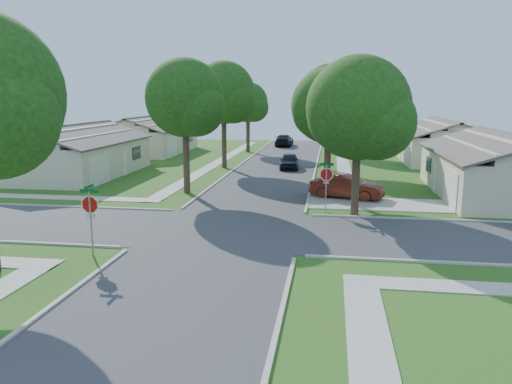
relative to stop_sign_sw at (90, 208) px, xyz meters
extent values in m
plane|color=#365B18|center=(4.70, 4.70, -2.03)|extent=(100.00, 100.00, 0.00)
cube|color=#333335|center=(4.70, 4.70, -2.03)|extent=(7.00, 100.00, 0.02)
cube|color=#9E9B91|center=(10.80, 30.70, -2.01)|extent=(1.20, 40.00, 0.04)
cube|color=#9E9B91|center=(-1.40, 30.70, -2.01)|extent=(1.20, 40.00, 0.04)
cube|color=#9E9B91|center=(12.60, 11.80, -2.01)|extent=(8.80, 3.60, 0.05)
cube|color=gray|center=(0.00, 0.00, -0.68)|extent=(0.06, 0.06, 2.70)
cylinder|color=white|center=(0.00, 0.00, 0.12)|extent=(1.05, 0.02, 1.05)
cylinder|color=#A90C0B|center=(0.00, 0.00, 0.12)|extent=(0.90, 0.03, 0.90)
cube|color=#A90C0B|center=(0.00, 0.00, -0.35)|extent=(0.34, 0.03, 0.12)
cube|color=white|center=(0.00, 0.00, -0.35)|extent=(0.30, 0.03, 0.08)
cube|color=#0C5426|center=(0.00, 0.00, 0.69)|extent=(0.80, 0.02, 0.16)
cube|color=#0C5426|center=(0.00, 0.00, 0.87)|extent=(0.02, 0.80, 0.16)
cube|color=gray|center=(9.40, 9.40, -0.68)|extent=(0.06, 0.06, 2.70)
cylinder|color=white|center=(9.40, 9.40, 0.12)|extent=(1.05, 0.02, 1.05)
cylinder|color=#A90C0B|center=(9.40, 9.40, 0.12)|extent=(0.90, 0.03, 0.90)
cube|color=#A90C0B|center=(9.40, 9.40, -0.35)|extent=(0.34, 0.03, 0.12)
cube|color=white|center=(9.40, 9.40, -0.35)|extent=(0.30, 0.03, 0.08)
cube|color=#0C5426|center=(9.40, 9.40, 0.69)|extent=(0.80, 0.02, 0.16)
cube|color=#0C5426|center=(9.40, 9.40, 0.87)|extent=(0.02, 0.80, 0.16)
cylinder|color=#38281C|center=(9.40, 13.70, -0.05)|extent=(0.44, 0.44, 3.95)
sphere|color=#1A350D|center=(9.40, 13.70, 3.85)|extent=(4.80, 4.80, 4.80)
sphere|color=#1A350D|center=(10.24, 13.22, 3.25)|extent=(3.46, 3.46, 3.46)
sphere|color=#1A350D|center=(8.68, 14.30, 3.37)|extent=(3.26, 3.26, 3.26)
cylinder|color=#38281C|center=(9.40, 25.70, 0.12)|extent=(0.44, 0.44, 4.30)
sphere|color=#1A350D|center=(9.40, 25.70, 4.48)|extent=(5.40, 5.40, 5.40)
sphere|color=#1A350D|center=(10.35, 25.16, 3.81)|extent=(3.89, 3.89, 3.89)
sphere|color=#1A350D|center=(8.59, 26.38, 3.94)|extent=(3.67, 3.67, 3.67)
cylinder|color=#38281C|center=(9.40, 38.70, 0.07)|extent=(0.44, 0.44, 4.20)
sphere|color=#1A350D|center=(9.40, 38.70, 4.19)|extent=(5.00, 5.00, 5.00)
sphere|color=#1A350D|center=(10.28, 38.20, 3.57)|extent=(3.60, 3.60, 3.60)
sphere|color=#1A350D|center=(8.65, 39.33, 3.69)|extent=(3.40, 3.40, 3.40)
cylinder|color=#38281C|center=(0.00, 13.70, 0.09)|extent=(0.44, 0.44, 4.25)
sphere|color=#1A350D|center=(0.00, 13.70, 4.34)|extent=(5.20, 5.20, 5.20)
sphere|color=#1A350D|center=(0.91, 13.18, 3.69)|extent=(3.74, 3.74, 3.74)
sphere|color=#1A350D|center=(-0.78, 14.35, 3.82)|extent=(3.54, 3.54, 3.54)
cylinder|color=#38281C|center=(0.00, 25.70, 0.19)|extent=(0.44, 0.44, 4.44)
sphere|color=#1A350D|center=(0.00, 25.70, 4.73)|extent=(5.60, 5.60, 5.60)
sphere|color=#1A350D|center=(0.98, 25.14, 4.03)|extent=(4.03, 4.03, 4.03)
sphere|color=#1A350D|center=(-0.84, 26.40, 4.17)|extent=(3.81, 3.81, 3.81)
cylinder|color=#38281C|center=(0.00, 38.70, -0.08)|extent=(0.44, 0.44, 3.90)
sphere|color=#1A350D|center=(0.00, 38.70, 3.70)|extent=(4.60, 4.60, 4.60)
sphere|color=#1A350D|center=(0.80, 38.24, 3.13)|extent=(3.31, 3.31, 3.31)
sphere|color=#1A350D|center=(-0.69, 39.28, 3.24)|extent=(3.13, 3.13, 3.13)
cylinder|color=#38281C|center=(11.00, 8.90, -0.26)|extent=(0.44, 0.44, 3.54)
sphere|color=#1A350D|center=(11.00, 8.90, 3.83)|extent=(5.60, 5.60, 5.60)
sphere|color=#1A350D|center=(11.98, 8.34, 3.13)|extent=(4.03, 4.03, 4.03)
sphere|color=#1A350D|center=(10.16, 9.60, 3.27)|extent=(3.81, 3.81, 3.81)
cube|color=beige|center=(20.70, 15.70, -0.63)|extent=(8.00, 13.00, 2.80)
cube|color=#4C4841|center=(18.70, 15.70, 1.42)|extent=(4.42, 13.60, 1.56)
cube|color=silver|center=(16.67, 11.80, -0.93)|extent=(0.06, 3.20, 2.20)
cube|color=silver|center=(16.67, 16.35, -1.03)|extent=(0.06, 0.90, 2.00)
cube|color=#1E2633|center=(16.67, 18.95, -0.48)|extent=(0.06, 1.80, 1.10)
cube|color=beige|center=(20.70, 33.70, -0.63)|extent=(8.00, 13.00, 2.80)
cube|color=#4C4841|center=(22.70, 33.70, 1.42)|extent=(4.42, 13.60, 1.56)
cube|color=#4C4841|center=(18.70, 33.70, 1.42)|extent=(4.42, 13.60, 1.56)
cube|color=silver|center=(16.67, 29.80, -0.93)|extent=(0.06, 3.20, 2.20)
cube|color=silver|center=(16.67, 34.35, -1.03)|extent=(0.06, 0.90, 2.00)
cube|color=#1E2633|center=(16.67, 36.95, -0.48)|extent=(0.06, 1.80, 1.10)
cube|color=beige|center=(-11.30, 19.70, -0.63)|extent=(8.00, 13.00, 2.80)
cube|color=#4C4841|center=(-9.30, 19.70, 1.42)|extent=(4.42, 13.60, 1.56)
cube|color=#4C4841|center=(-13.30, 19.70, 1.42)|extent=(4.42, 13.60, 1.56)
cube|color=silver|center=(-7.27, 15.80, -0.93)|extent=(0.06, 3.20, 2.20)
cube|color=silver|center=(-7.27, 20.35, -1.03)|extent=(0.06, 0.90, 2.00)
cube|color=#1E2633|center=(-7.27, 22.95, -0.48)|extent=(0.06, 1.80, 1.10)
cube|color=beige|center=(-11.30, 36.70, -0.63)|extent=(8.00, 13.00, 2.80)
cube|color=#4C4841|center=(-9.30, 36.70, 1.42)|extent=(4.42, 13.60, 1.56)
cube|color=#4C4841|center=(-13.30, 36.70, 1.42)|extent=(4.42, 13.60, 1.56)
cube|color=silver|center=(-7.27, 32.80, -0.93)|extent=(0.06, 3.20, 2.20)
cube|color=silver|center=(-7.27, 37.35, -1.03)|extent=(0.06, 0.90, 2.00)
cube|color=#1E2633|center=(-7.27, 39.95, -0.48)|extent=(0.06, 1.80, 1.10)
imported|color=#521B11|center=(10.70, 13.40, -1.27)|extent=(4.88, 2.82, 1.52)
imported|color=black|center=(5.90, 26.00, -1.33)|extent=(1.88, 4.20, 1.40)
imported|color=black|center=(3.50, 46.30, -1.27)|extent=(2.15, 5.23, 1.51)
camera|label=1|loc=(9.65, -18.53, 4.49)|focal=35.00mm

